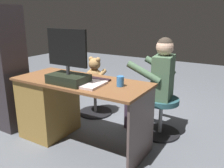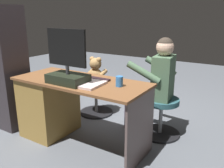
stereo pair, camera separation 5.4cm
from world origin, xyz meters
name	(u,v)px [view 1 (the left image)]	position (x,y,z in m)	size (l,w,h in m)	color
ground_plane	(100,130)	(0.00, 0.00, 0.00)	(10.00, 10.00, 0.00)	#575C63
desk	(55,104)	(0.39, 0.34, 0.39)	(1.47, 0.63, 0.73)	brown
monitor	(68,69)	(0.03, 0.49, 0.88)	(0.46, 0.25, 0.54)	black
keyboard	(91,79)	(-0.07, 0.26, 0.74)	(0.42, 0.14, 0.02)	black
computer_mouse	(69,74)	(0.23, 0.24, 0.75)	(0.06, 0.10, 0.04)	#241D29
cup	(120,81)	(-0.46, 0.31, 0.78)	(0.07, 0.07, 0.10)	#3372BF
tv_remote	(64,75)	(0.27, 0.30, 0.74)	(0.04, 0.15, 0.02)	black
notebook_binder	(91,84)	(-0.20, 0.44, 0.74)	(0.22, 0.30, 0.02)	beige
office_chair_teddy	(95,96)	(0.35, -0.42, 0.26)	(0.48, 0.48, 0.46)	black
teddy_bear	(95,71)	(0.35, -0.43, 0.63)	(0.26, 0.26, 0.37)	#A17948
visitor_chair	(161,113)	(-0.67, -0.30, 0.27)	(0.47, 0.47, 0.46)	black
person	(156,78)	(-0.58, -0.31, 0.68)	(0.58, 0.51, 1.16)	#476449
equipment_rack	(5,69)	(1.07, 0.47, 0.75)	(0.44, 0.36, 1.50)	#2E282C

